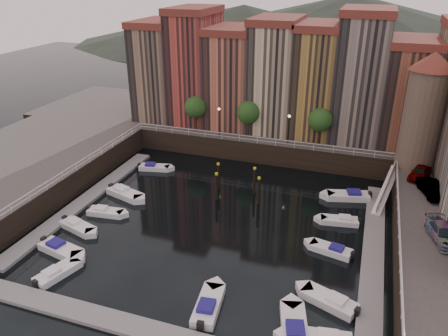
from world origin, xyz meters
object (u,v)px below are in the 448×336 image
at_px(corner_tower, 424,110).
at_px(car_a, 420,173).
at_px(gangway, 386,188).
at_px(car_b, 431,190).
at_px(boat_left_1, 77,226).
at_px(boat_left_2, 105,212).
at_px(mooring_pilings, 237,184).
at_px(car_c, 443,234).
at_px(boat_left_0, 60,249).

distance_m(corner_tower, car_a, 7.22).
height_order(gangway, car_b, car_b).
bearing_deg(boat_left_1, boat_left_2, 89.95).
bearing_deg(car_b, car_a, 85.42).
bearing_deg(gangway, corner_tower, 57.20).
xyz_separation_m(boat_left_2, car_b, (33.65, 10.31, 3.43)).
relative_size(mooring_pilings, boat_left_2, 1.41).
relative_size(car_b, car_c, 0.95).
distance_m(car_b, car_c, 8.81).
xyz_separation_m(mooring_pilings, car_a, (20.15, 5.46, 2.08)).
height_order(corner_tower, boat_left_2, corner_tower).
height_order(corner_tower, car_b, corner_tower).
relative_size(boat_left_0, boat_left_1, 1.09).
height_order(boat_left_1, car_b, car_b).
height_order(boat_left_1, car_a, car_a).
bearing_deg(car_a, mooring_pilings, -145.41).
xyz_separation_m(gangway, car_b, (4.23, -2.75, 1.84)).
bearing_deg(gangway, boat_left_0, -145.07).
distance_m(mooring_pilings, boat_left_1, 18.51).
height_order(corner_tower, boat_left_1, corner_tower).
xyz_separation_m(corner_tower, boat_left_0, (-32.41, -25.11, -9.81)).
relative_size(mooring_pilings, car_a, 1.42).
bearing_deg(car_c, mooring_pilings, 145.73).
height_order(mooring_pilings, boat_left_1, mooring_pilings).
relative_size(boat_left_1, car_b, 1.01).
xyz_separation_m(boat_left_0, car_b, (33.74, 17.87, 3.37)).
bearing_deg(boat_left_0, car_a, 45.46).
relative_size(gangway, car_a, 1.94).
bearing_deg(corner_tower, car_c, -84.29).
bearing_deg(boat_left_2, car_c, -4.14).
xyz_separation_m(boat_left_0, car_c, (34.02, 9.06, 3.32)).
relative_size(boat_left_1, boat_left_2, 1.08).
height_order(corner_tower, mooring_pilings, corner_tower).
distance_m(boat_left_1, car_a, 38.39).
xyz_separation_m(boat_left_1, car_a, (33.80, 17.89, 3.38)).
bearing_deg(boat_left_2, car_a, 16.99).
relative_size(boat_left_0, car_b, 1.11).
bearing_deg(boat_left_1, gangway, 45.20).
xyz_separation_m(corner_tower, boat_left_2, (-32.32, -17.56, -9.87)).
relative_size(gangway, mooring_pilings, 1.37).
relative_size(boat_left_1, car_c, 0.96).
relative_size(boat_left_0, boat_left_2, 1.17).
distance_m(boat_left_2, car_a, 35.91).
distance_m(boat_left_0, car_a, 39.61).
xyz_separation_m(car_a, car_b, (0.91, -4.04, 0.02)).
bearing_deg(corner_tower, gangway, -122.80).
height_order(corner_tower, car_c, corner_tower).
bearing_deg(boat_left_1, car_c, 24.84).
bearing_deg(boat_left_0, gangway, 46.68).
distance_m(mooring_pilings, boat_left_2, 15.47).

